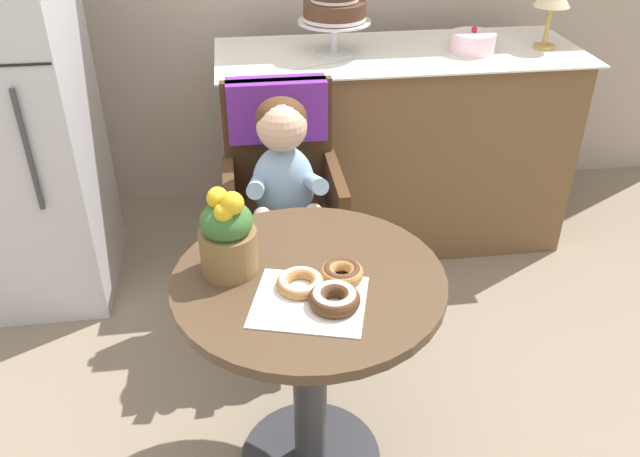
{
  "coord_description": "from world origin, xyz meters",
  "views": [
    {
      "loc": [
        -0.16,
        -1.36,
        1.72
      ],
      "look_at": [
        0.05,
        0.15,
        0.77
      ],
      "focal_mm": 36.54,
      "sensor_mm": 36.0,
      "label": 1
    }
  ],
  "objects_px": {
    "donut_front": "(342,272)",
    "flower_vase": "(227,233)",
    "seated_child": "(284,182)",
    "donut_mid": "(334,298)",
    "round_layer_cake": "(473,42)",
    "donut_side": "(300,282)",
    "wicker_chair": "(281,171)",
    "tiered_cake_stand": "(334,6)",
    "cafe_table": "(309,338)"
  },
  "relations": [
    {
      "from": "donut_side",
      "to": "tiered_cake_stand",
      "type": "xyz_separation_m",
      "value": [
        0.29,
        1.35,
        0.36
      ]
    },
    {
      "from": "donut_mid",
      "to": "donut_side",
      "type": "relative_size",
      "value": 1.04
    },
    {
      "from": "cafe_table",
      "to": "flower_vase",
      "type": "relative_size",
      "value": 2.96
    },
    {
      "from": "cafe_table",
      "to": "seated_child",
      "type": "relative_size",
      "value": 0.99
    },
    {
      "from": "donut_side",
      "to": "flower_vase",
      "type": "xyz_separation_m",
      "value": [
        -0.17,
        0.11,
        0.1
      ]
    },
    {
      "from": "seated_child",
      "to": "donut_side",
      "type": "xyz_separation_m",
      "value": [
        -0.02,
        -0.66,
        0.06
      ]
    },
    {
      "from": "donut_front",
      "to": "flower_vase",
      "type": "height_order",
      "value": "flower_vase"
    },
    {
      "from": "seated_child",
      "to": "cafe_table",
      "type": "bearing_deg",
      "value": -88.98
    },
    {
      "from": "donut_mid",
      "to": "tiered_cake_stand",
      "type": "distance_m",
      "value": 1.49
    },
    {
      "from": "cafe_table",
      "to": "wicker_chair",
      "type": "bearing_deg",
      "value": 90.82
    },
    {
      "from": "seated_child",
      "to": "donut_side",
      "type": "distance_m",
      "value": 0.66
    },
    {
      "from": "wicker_chair",
      "to": "round_layer_cake",
      "type": "bearing_deg",
      "value": 28.05
    },
    {
      "from": "flower_vase",
      "to": "round_layer_cake",
      "type": "height_order",
      "value": "round_layer_cake"
    },
    {
      "from": "wicker_chair",
      "to": "round_layer_cake",
      "type": "xyz_separation_m",
      "value": [
        0.86,
        0.48,
        0.3
      ]
    },
    {
      "from": "round_layer_cake",
      "to": "seated_child",
      "type": "bearing_deg",
      "value": -143.26
    },
    {
      "from": "flower_vase",
      "to": "round_layer_cake",
      "type": "relative_size",
      "value": 1.31
    },
    {
      "from": "seated_child",
      "to": "donut_side",
      "type": "height_order",
      "value": "seated_child"
    },
    {
      "from": "donut_front",
      "to": "donut_side",
      "type": "distance_m",
      "value": 0.11
    },
    {
      "from": "wicker_chair",
      "to": "flower_vase",
      "type": "distance_m",
      "value": 0.76
    },
    {
      "from": "donut_side",
      "to": "tiered_cake_stand",
      "type": "distance_m",
      "value": 1.42
    },
    {
      "from": "donut_side",
      "to": "flower_vase",
      "type": "height_order",
      "value": "flower_vase"
    },
    {
      "from": "donut_mid",
      "to": "round_layer_cake",
      "type": "distance_m",
      "value": 1.61
    },
    {
      "from": "donut_mid",
      "to": "donut_side",
      "type": "bearing_deg",
      "value": 132.11
    },
    {
      "from": "seated_child",
      "to": "donut_mid",
      "type": "relative_size",
      "value": 5.68
    },
    {
      "from": "seated_child",
      "to": "round_layer_cake",
      "type": "height_order",
      "value": "round_layer_cake"
    },
    {
      "from": "tiered_cake_stand",
      "to": "donut_side",
      "type": "bearing_deg",
      "value": -102.25
    },
    {
      "from": "cafe_table",
      "to": "donut_side",
      "type": "bearing_deg",
      "value": -119.42
    },
    {
      "from": "wicker_chair",
      "to": "donut_front",
      "type": "height_order",
      "value": "wicker_chair"
    },
    {
      "from": "wicker_chair",
      "to": "donut_side",
      "type": "height_order",
      "value": "wicker_chair"
    },
    {
      "from": "donut_front",
      "to": "round_layer_cake",
      "type": "xyz_separation_m",
      "value": [
        0.76,
        1.27,
        0.2
      ]
    },
    {
      "from": "flower_vase",
      "to": "tiered_cake_stand",
      "type": "height_order",
      "value": "tiered_cake_stand"
    },
    {
      "from": "flower_vase",
      "to": "tiered_cake_stand",
      "type": "xyz_separation_m",
      "value": [
        0.47,
        1.24,
        0.26
      ]
    },
    {
      "from": "donut_side",
      "to": "round_layer_cake",
      "type": "bearing_deg",
      "value": 56.1
    },
    {
      "from": "cafe_table",
      "to": "tiered_cake_stand",
      "type": "distance_m",
      "value": 1.45
    },
    {
      "from": "donut_front",
      "to": "tiered_cake_stand",
      "type": "bearing_deg",
      "value": 82.15
    },
    {
      "from": "donut_front",
      "to": "donut_mid",
      "type": "relative_size",
      "value": 0.88
    },
    {
      "from": "cafe_table",
      "to": "seated_child",
      "type": "xyz_separation_m",
      "value": [
        -0.01,
        0.61,
        0.17
      ]
    },
    {
      "from": "donut_side",
      "to": "tiered_cake_stand",
      "type": "bearing_deg",
      "value": 77.75
    },
    {
      "from": "tiered_cake_stand",
      "to": "donut_front",
      "type": "bearing_deg",
      "value": -97.85
    },
    {
      "from": "donut_mid",
      "to": "round_layer_cake",
      "type": "height_order",
      "value": "round_layer_cake"
    },
    {
      "from": "seated_child",
      "to": "donut_mid",
      "type": "height_order",
      "value": "seated_child"
    },
    {
      "from": "wicker_chair",
      "to": "donut_mid",
      "type": "xyz_separation_m",
      "value": [
        0.06,
        -0.9,
        0.11
      ]
    },
    {
      "from": "cafe_table",
      "to": "donut_side",
      "type": "relative_size",
      "value": 5.86
    },
    {
      "from": "cafe_table",
      "to": "donut_front",
      "type": "relative_size",
      "value": 6.38
    },
    {
      "from": "donut_front",
      "to": "tiered_cake_stand",
      "type": "height_order",
      "value": "tiered_cake_stand"
    },
    {
      "from": "donut_mid",
      "to": "donut_front",
      "type": "bearing_deg",
      "value": 71.46
    },
    {
      "from": "wicker_chair",
      "to": "tiered_cake_stand",
      "type": "distance_m",
      "value": 0.75
    },
    {
      "from": "cafe_table",
      "to": "wicker_chair",
      "type": "distance_m",
      "value": 0.78
    },
    {
      "from": "donut_side",
      "to": "donut_mid",
      "type": "bearing_deg",
      "value": -47.89
    },
    {
      "from": "seated_child",
      "to": "donut_front",
      "type": "relative_size",
      "value": 6.43
    }
  ]
}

